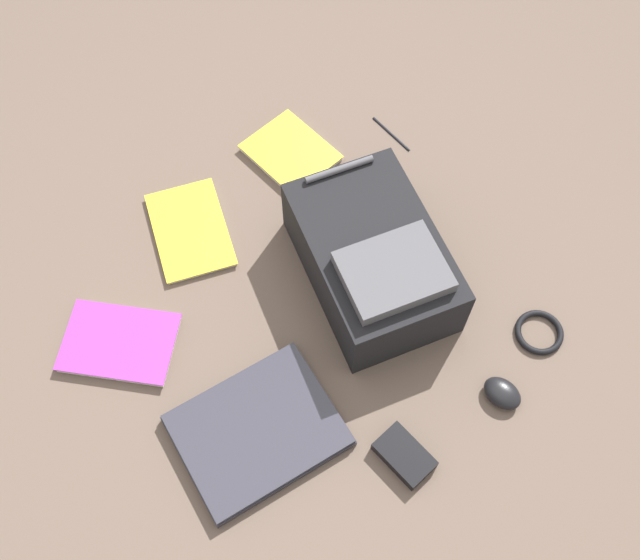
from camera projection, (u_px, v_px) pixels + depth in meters
ground_plane at (315, 308)px, 1.80m from camera, size 3.34×3.34×0.00m
backpack at (373, 259)px, 1.76m from camera, size 0.38×0.50×0.21m
laptop at (258, 430)px, 1.65m from camera, size 0.37×0.30×0.03m
book_blue at (190, 230)px, 1.90m from camera, size 0.25×0.31×0.02m
book_comic at (120, 343)px, 1.75m from camera, size 0.31×0.31×0.02m
book_manual at (291, 153)px, 2.01m from camera, size 0.21×0.24×0.02m
computer_mouse at (502, 393)px, 1.68m from camera, size 0.08×0.10×0.04m
cable_coil at (539, 332)px, 1.77m from camera, size 0.12×0.12×0.02m
power_brick at (404, 455)px, 1.62m from camera, size 0.09×0.14×0.03m
pen_black at (391, 133)px, 2.04m from camera, size 0.02×0.15×0.01m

